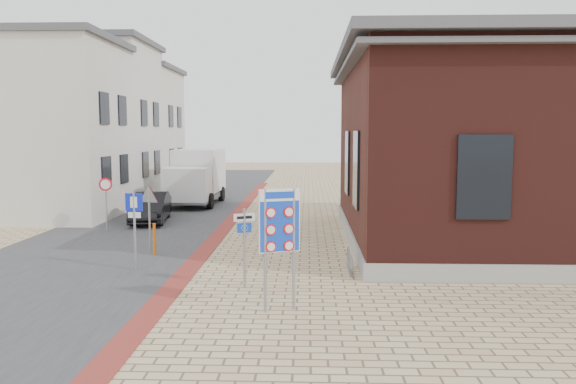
% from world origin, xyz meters
% --- Properties ---
extents(ground, '(120.00, 120.00, 0.00)m').
position_xyz_m(ground, '(0.00, 0.00, 0.00)').
color(ground, tan).
rests_on(ground, ground).
extents(road_strip, '(7.00, 60.00, 0.02)m').
position_xyz_m(road_strip, '(-5.50, 15.00, 0.01)').
color(road_strip, '#38383A').
rests_on(road_strip, ground).
extents(curb_strip, '(0.60, 40.00, 0.02)m').
position_xyz_m(curb_strip, '(-2.00, 10.00, 0.01)').
color(curb_strip, maroon).
rests_on(curb_strip, ground).
extents(brick_building, '(13.00, 13.00, 6.80)m').
position_xyz_m(brick_building, '(8.99, 7.00, 3.49)').
color(brick_building, gray).
rests_on(brick_building, ground).
extents(townhouse_near, '(7.40, 6.40, 8.30)m').
position_xyz_m(townhouse_near, '(-10.99, 12.00, 4.17)').
color(townhouse_near, beige).
rests_on(townhouse_near, ground).
extents(townhouse_mid, '(7.40, 6.40, 9.10)m').
position_xyz_m(townhouse_mid, '(-10.99, 18.00, 4.57)').
color(townhouse_mid, beige).
rests_on(townhouse_mid, ground).
extents(townhouse_far, '(7.40, 6.40, 8.30)m').
position_xyz_m(townhouse_far, '(-10.99, 24.00, 4.17)').
color(townhouse_far, beige).
rests_on(townhouse_far, ground).
extents(bike_rack, '(0.08, 1.80, 0.60)m').
position_xyz_m(bike_rack, '(2.65, 2.20, 0.26)').
color(bike_rack, slate).
rests_on(bike_rack, ground).
extents(sedan, '(1.90, 4.12, 1.31)m').
position_xyz_m(sedan, '(-5.50, 10.69, 0.66)').
color(sedan, black).
rests_on(sedan, ground).
extents(box_truck, '(2.57, 5.80, 3.01)m').
position_xyz_m(box_truck, '(-4.67, 16.81, 1.55)').
color(box_truck, slate).
rests_on(box_truck, ground).
extents(border_sign, '(0.89, 0.37, 2.74)m').
position_xyz_m(border_sign, '(0.82, -1.50, 1.96)').
color(border_sign, gray).
rests_on(border_sign, ground).
extents(essen_sign, '(0.52, 0.26, 2.04)m').
position_xyz_m(essen_sign, '(-0.16, 0.30, 1.32)').
color(essen_sign, gray).
rests_on(essen_sign, ground).
extents(parking_sign, '(0.51, 0.09, 2.30)m').
position_xyz_m(parking_sign, '(-3.50, 2.00, 1.55)').
color(parking_sign, gray).
rests_on(parking_sign, ground).
extents(yield_sign, '(0.76, 0.28, 2.20)m').
position_xyz_m(yield_sign, '(-3.80, 4.55, 1.66)').
color(yield_sign, gray).
rests_on(yield_sign, ground).
extents(speed_sign, '(0.51, 0.13, 2.18)m').
position_xyz_m(speed_sign, '(-6.50, 8.00, 1.44)').
color(speed_sign, gray).
rests_on(speed_sign, ground).
extents(bollard, '(0.11, 0.11, 1.04)m').
position_xyz_m(bollard, '(-3.50, 4.02, 0.52)').
color(bollard, orange).
rests_on(bollard, ground).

